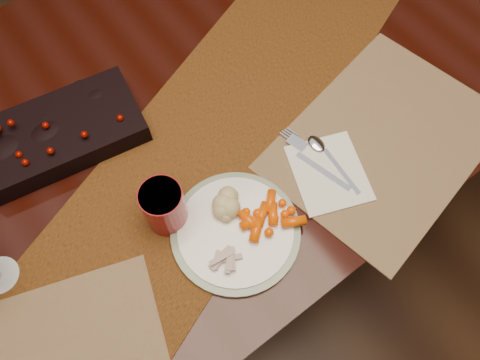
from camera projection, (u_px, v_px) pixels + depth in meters
floor at (200, 225)px, 1.70m from camera, size 5.00×5.00×0.00m
dining_table at (190, 181)px, 1.36m from camera, size 1.80×1.00×0.75m
table_runner at (193, 170)px, 0.95m from camera, size 1.68×0.93×0.00m
centerpiece at (57, 132)px, 0.95m from camera, size 0.36×0.23×0.07m
placemat_main at (385, 141)px, 0.98m from camera, size 0.53×0.44×0.00m
dinner_plate at (236, 231)px, 0.89m from camera, size 0.29×0.29×0.01m
baby_carrots at (277, 216)px, 0.88m from camera, size 0.13×0.12×0.02m
mashed_potatoes at (226, 204)px, 0.88m from camera, size 0.09×0.08×0.04m
turkey_shreds at (226, 262)px, 0.84m from camera, size 0.09×0.08×0.02m
napkin at (329, 173)px, 0.94m from camera, size 0.19×0.20×0.01m
fork at (316, 164)px, 0.95m from camera, size 0.07×0.16×0.00m
spoon at (333, 163)px, 0.95m from camera, size 0.04×0.15×0.00m
red_cup at (164, 207)px, 0.86m from camera, size 0.09×0.09×0.11m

